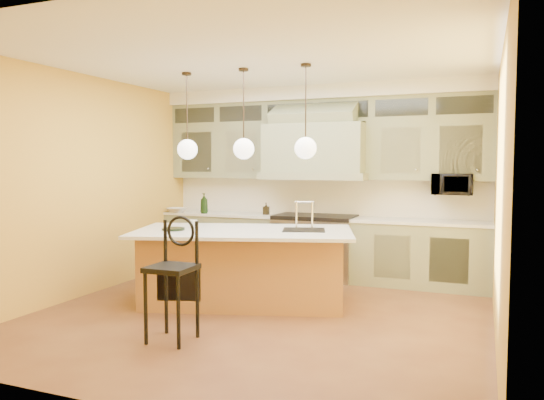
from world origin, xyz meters
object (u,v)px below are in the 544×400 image
at_px(range, 315,246).
at_px(kitchen_island, 245,265).
at_px(microwave, 452,184).
at_px(counter_stool, 173,270).

relative_size(range, kitchen_island, 0.41).
distance_m(range, microwave, 2.18).
xyz_separation_m(counter_stool, microwave, (2.40, 3.35, 0.75)).
bearing_deg(kitchen_island, range, 59.79).
relative_size(kitchen_island, microwave, 5.43).
xyz_separation_m(kitchen_island, counter_stool, (-0.05, -1.55, 0.23)).
bearing_deg(microwave, range, -176.88).
height_order(kitchen_island, counter_stool, kitchen_island).
bearing_deg(kitchen_island, counter_stool, -109.08).
xyz_separation_m(range, kitchen_island, (-0.39, -1.69, -0.02)).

